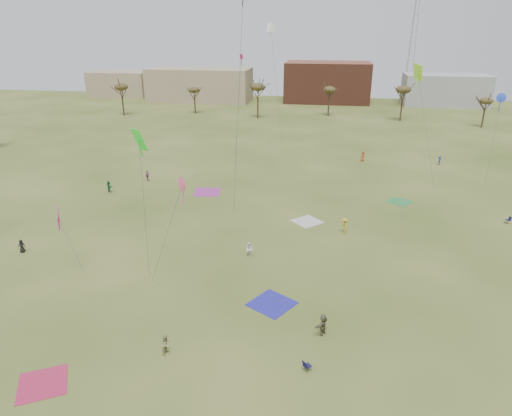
# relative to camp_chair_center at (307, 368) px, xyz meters

# --- Properties ---
(ground) EXTENTS (260.00, 260.00, 0.00)m
(ground) POSITION_rel_camp_chair_center_xyz_m (-6.14, 3.76, -0.26)
(ground) COLOR #374C17
(ground) RESTS_ON ground
(spectator_fore_b) EXTENTS (0.74, 0.87, 1.56)m
(spectator_fore_b) POSITION_rel_camp_chair_center_xyz_m (-10.15, 0.18, 0.52)
(spectator_fore_b) COLOR #958E5F
(spectator_fore_b) RESTS_ON ground
(spectator_fore_c) EXTENTS (1.29, 1.68, 1.77)m
(spectator_fore_c) POSITION_rel_camp_chair_center_xyz_m (0.93, 4.22, 0.63)
(spectator_fore_c) COLOR brown
(spectator_fore_c) RESTS_ON ground
(flyer_mid_a) EXTENTS (0.83, 0.79, 1.43)m
(flyer_mid_a) POSITION_rel_camp_chair_center_xyz_m (-30.59, 12.98, 0.46)
(flyer_mid_a) COLOR black
(flyer_mid_a) RESTS_ON ground
(flyer_mid_b) EXTENTS (0.91, 1.33, 1.90)m
(flyer_mid_b) POSITION_rel_camp_chair_center_xyz_m (2.87, 23.28, 0.69)
(flyer_mid_b) COLOR gold
(flyer_mid_b) RESTS_ON ground
(spectator_mid_d) EXTENTS (0.49, 0.99, 1.64)m
(spectator_mid_d) POSITION_rel_camp_chair_center_xyz_m (-26.67, 37.84, 0.56)
(spectator_mid_d) COLOR #A3448E
(spectator_mid_d) RESTS_ON ground
(spectator_mid_e) EXTENTS (0.88, 0.75, 1.58)m
(spectator_mid_e) POSITION_rel_camp_chair_center_xyz_m (-6.87, 15.89, 0.53)
(spectator_mid_e) COLOR white
(spectator_mid_e) RESTS_ON ground
(flyer_far_a) EXTENTS (1.51, 1.37, 1.67)m
(flyer_far_a) POSITION_rel_camp_chair_center_xyz_m (-30.16, 32.08, 0.58)
(flyer_far_a) COLOR #257145
(flyer_far_a) RESTS_ON ground
(flyer_far_b) EXTENTS (1.03, 0.90, 1.77)m
(flyer_far_b) POSITION_rel_camp_chair_center_xyz_m (6.56, 54.46, 0.62)
(flyer_far_b) COLOR #AF491E
(flyer_far_b) RESTS_ON ground
(flyer_far_c) EXTENTS (0.95, 1.10, 1.47)m
(flyer_far_c) POSITION_rel_camp_chair_center_xyz_m (19.43, 54.35, 0.48)
(flyer_far_c) COLOR navy
(flyer_far_c) RESTS_ON ground
(blanket_red) EXTENTS (4.16, 4.16, 0.03)m
(blanket_red) POSITION_rel_camp_chair_center_xyz_m (-17.26, -4.11, -0.26)
(blanket_red) COLOR #B4244B
(blanket_red) RESTS_ON ground
(blanket_blue) EXTENTS (4.58, 4.58, 0.03)m
(blanket_blue) POSITION_rel_camp_chair_center_xyz_m (-3.44, 7.69, -0.26)
(blanket_blue) COLOR #26249F
(blanket_blue) RESTS_ON ground
(blanket_cream) EXTENTS (4.32, 4.32, 0.03)m
(blanket_cream) POSITION_rel_camp_chair_center_xyz_m (-1.50, 25.99, -0.26)
(blanket_cream) COLOR beige
(blanket_cream) RESTS_ON ground
(blanket_plum) EXTENTS (4.26, 4.26, 0.03)m
(blanket_plum) POSITION_rel_camp_chair_center_xyz_m (-16.30, 34.32, -0.26)
(blanket_plum) COLOR #A2328F
(blanket_plum) RESTS_ON ground
(blanket_olive) EXTENTS (4.02, 4.02, 0.03)m
(blanket_olive) POSITION_rel_camp_chair_center_xyz_m (10.52, 34.77, -0.26)
(blanket_olive) COLOR #2E803D
(blanket_olive) RESTS_ON ground
(camp_chair_center) EXTENTS (0.74, 0.74, 0.87)m
(camp_chair_center) POSITION_rel_camp_chair_center_xyz_m (0.00, 0.00, 0.00)
(camp_chair_center) COLOR #16153A
(camp_chair_center) RESTS_ON ground
(camp_chair_right) EXTENTS (0.64, 0.60, 0.87)m
(camp_chair_right) POSITION_rel_camp_chair_center_xyz_m (22.40, 29.33, 0.00)
(camp_chair_right) COLOR #161439
(camp_chair_right) RESTS_ON ground
(kites_aloft) EXTENTS (74.93, 66.13, 25.83)m
(kites_aloft) POSITION_rel_camp_chair_center_xyz_m (-5.86, 36.10, 19.49)
(kites_aloft) COLOR red
(kites_aloft) RESTS_ON ground
(tree_line) EXTENTS (117.44, 49.32, 8.91)m
(tree_line) POSITION_rel_camp_chair_center_xyz_m (-8.99, 82.88, 6.83)
(tree_line) COLOR #3A2B1E
(tree_line) RESTS_ON ground
(building_tan) EXTENTS (32.00, 14.00, 10.00)m
(building_tan) POSITION_rel_camp_chair_center_xyz_m (-41.14, 118.76, 4.74)
(building_tan) COLOR #937F60
(building_tan) RESTS_ON ground
(building_brick) EXTENTS (26.00, 16.00, 12.00)m
(building_brick) POSITION_rel_camp_chair_center_xyz_m (-1.14, 123.76, 5.74)
(building_brick) COLOR brown
(building_brick) RESTS_ON ground
(building_grey) EXTENTS (24.00, 12.00, 9.00)m
(building_grey) POSITION_rel_camp_chair_center_xyz_m (33.86, 121.76, 4.24)
(building_grey) COLOR gray
(building_grey) RESTS_ON ground
(building_tan_west) EXTENTS (20.00, 12.00, 8.00)m
(building_tan_west) POSITION_rel_camp_chair_center_xyz_m (-71.14, 125.76, 3.74)
(building_tan_west) COLOR #937F60
(building_tan_west) RESTS_ON ground
(radio_tower) EXTENTS (1.51, 1.72, 41.00)m
(radio_tower) POSITION_rel_camp_chair_center_xyz_m (23.86, 128.76, 18.95)
(radio_tower) COLOR #9EA3A8
(radio_tower) RESTS_ON ground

